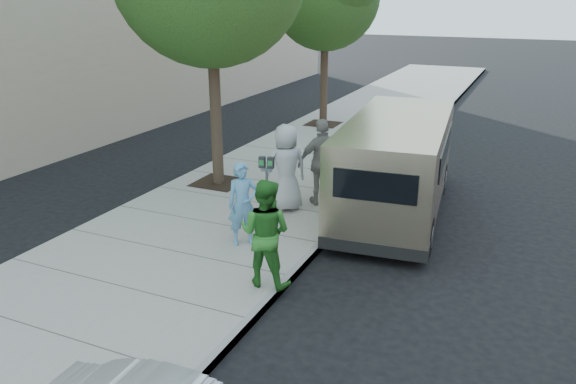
{
  "coord_description": "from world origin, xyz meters",
  "views": [
    {
      "loc": [
        5.02,
        -9.46,
        4.79
      ],
      "look_at": [
        0.75,
        0.02,
        1.1
      ],
      "focal_mm": 35.0,
      "sensor_mm": 36.0,
      "label": 1
    }
  ],
  "objects_px": {
    "person_green_shirt": "(265,233)",
    "person_striped_polo": "(322,162)",
    "van": "(397,164)",
    "person_officer": "(243,204)",
    "person_gray_shirt": "(286,168)",
    "parking_meter": "(267,176)"
  },
  "relations": [
    {
      "from": "person_officer",
      "to": "person_gray_shirt",
      "type": "xyz_separation_m",
      "value": [
        0.0,
        2.01,
        0.16
      ]
    },
    {
      "from": "person_gray_shirt",
      "to": "person_striped_polo",
      "type": "xyz_separation_m",
      "value": [
        0.6,
        0.68,
        0.02
      ]
    },
    {
      "from": "person_green_shirt",
      "to": "person_striped_polo",
      "type": "bearing_deg",
      "value": -85.31
    },
    {
      "from": "van",
      "to": "parking_meter",
      "type": "bearing_deg",
      "value": -140.42
    },
    {
      "from": "van",
      "to": "person_green_shirt",
      "type": "bearing_deg",
      "value": -109.28
    },
    {
      "from": "van",
      "to": "person_green_shirt",
      "type": "xyz_separation_m",
      "value": [
        -1.09,
        -4.45,
        -0.1
      ]
    },
    {
      "from": "parking_meter",
      "to": "person_striped_polo",
      "type": "bearing_deg",
      "value": 61.18
    },
    {
      "from": "person_officer",
      "to": "person_green_shirt",
      "type": "height_order",
      "value": "person_green_shirt"
    },
    {
      "from": "van",
      "to": "person_green_shirt",
      "type": "relative_size",
      "value": 3.33
    },
    {
      "from": "person_green_shirt",
      "to": "person_gray_shirt",
      "type": "height_order",
      "value": "person_gray_shirt"
    },
    {
      "from": "person_officer",
      "to": "person_gray_shirt",
      "type": "relative_size",
      "value": 0.83
    },
    {
      "from": "person_green_shirt",
      "to": "person_striped_polo",
      "type": "xyz_separation_m",
      "value": [
        -0.51,
        3.97,
        0.08
      ]
    },
    {
      "from": "van",
      "to": "person_gray_shirt",
      "type": "relative_size",
      "value": 3.13
    },
    {
      "from": "person_officer",
      "to": "person_striped_polo",
      "type": "relative_size",
      "value": 0.82
    },
    {
      "from": "person_officer",
      "to": "person_striped_polo",
      "type": "distance_m",
      "value": 2.76
    },
    {
      "from": "person_gray_shirt",
      "to": "person_striped_polo",
      "type": "relative_size",
      "value": 0.98
    },
    {
      "from": "person_officer",
      "to": "person_gray_shirt",
      "type": "distance_m",
      "value": 2.01
    },
    {
      "from": "person_green_shirt",
      "to": "person_gray_shirt",
      "type": "bearing_deg",
      "value": -73.97
    },
    {
      "from": "parking_meter",
      "to": "van",
      "type": "bearing_deg",
      "value": 35.08
    },
    {
      "from": "parking_meter",
      "to": "person_striped_polo",
      "type": "relative_size",
      "value": 0.75
    },
    {
      "from": "parking_meter",
      "to": "person_green_shirt",
      "type": "xyz_separation_m",
      "value": [
        1.09,
        -2.26,
        -0.17
      ]
    },
    {
      "from": "person_officer",
      "to": "person_gray_shirt",
      "type": "height_order",
      "value": "person_gray_shirt"
    }
  ]
}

